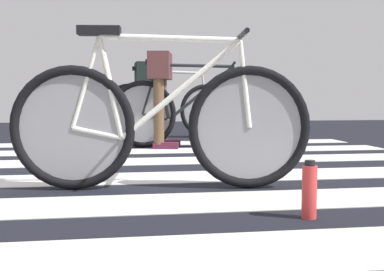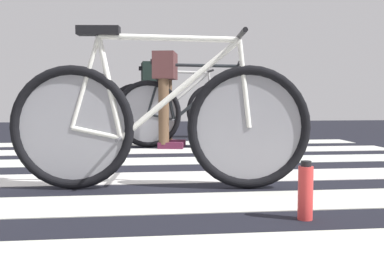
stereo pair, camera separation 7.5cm
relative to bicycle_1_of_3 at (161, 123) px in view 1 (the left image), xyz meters
The scene contains 8 objects.
ground 0.74m from the bicycle_1_of_3, 96.45° to the left, with size 18.00×14.00×0.02m.
crosswalk_markings 0.55m from the bicycle_1_of_3, 102.81° to the left, with size 5.44×4.98×0.00m.
bicycle_1_of_3 is the anchor object (origin of this frame).
bicycle_2_of_3 2.21m from the bicycle_1_of_3, 77.85° to the left, with size 1.72×0.55×0.93m.
cyclist_2_of_3 2.24m from the bicycle_1_of_3, 85.87° to the left, with size 0.38×0.45×1.01m.
bicycle_3_of_3 3.38m from the bicycle_1_of_3, 84.19° to the left, with size 1.74×0.52×0.93m.
cyclist_3_of_3 3.35m from the bicycle_1_of_3, 89.45° to the left, with size 0.33×0.42×0.99m.
water_bottle 0.99m from the bicycle_1_of_3, 51.26° to the right, with size 0.06×0.06×0.26m.
Camera 1 is at (-0.12, -3.24, 0.55)m, focal length 42.67 mm.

